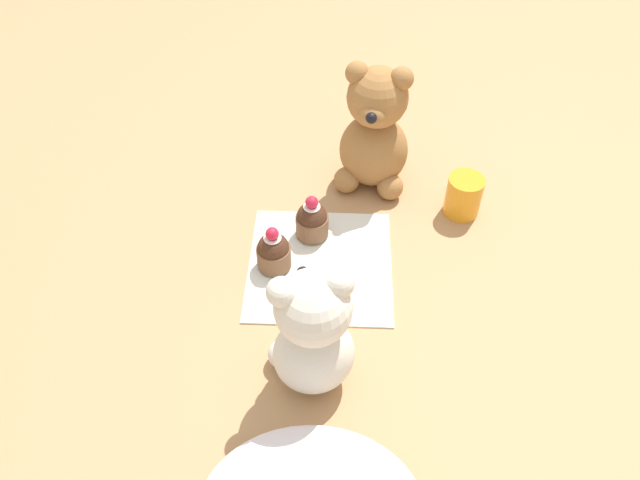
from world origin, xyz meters
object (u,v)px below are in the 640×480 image
object	(u,v)px
teddy_bear_tan	(375,132)
juice_glass	(464,196)
cupcake_near_cream_bear	(274,251)
teddy_bear_cream	(311,333)
cupcake_near_tan_bear	(312,220)

from	to	relation	value
teddy_bear_tan	juice_glass	world-z (taller)	teddy_bear_tan
cupcake_near_cream_bear	juice_glass	xyz separation A→B (m)	(-0.29, -0.13, -0.00)
teddy_bear_tan	juice_glass	xyz separation A→B (m)	(-0.15, 0.07, -0.07)
teddy_bear_cream	juice_glass	xyz separation A→B (m)	(-0.23, -0.32, -0.06)
cupcake_near_tan_bear	juice_glass	size ratio (longest dim) A/B	1.11
juice_glass	cupcake_near_tan_bear	bearing A→B (deg)	15.27
juice_glass	cupcake_near_cream_bear	bearing A→B (deg)	24.32
teddy_bear_cream	cupcake_near_tan_bear	world-z (taller)	teddy_bear_cream
cupcake_near_tan_bear	cupcake_near_cream_bear	bearing A→B (deg)	51.53
teddy_bear_tan	cupcake_near_cream_bear	world-z (taller)	teddy_bear_tan
teddy_bear_cream	cupcake_near_tan_bear	distance (m)	0.26
cupcake_near_cream_bear	cupcake_near_tan_bear	bearing A→B (deg)	-128.47
teddy_bear_tan	teddy_bear_cream	bearing A→B (deg)	-90.94
juice_glass	teddy_bear_cream	bearing A→B (deg)	54.36
teddy_bear_cream	teddy_bear_tan	size ratio (longest dim) A/B	0.92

